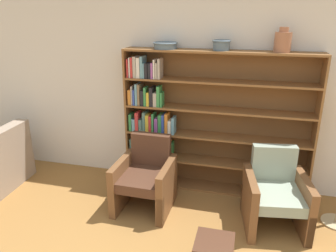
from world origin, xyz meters
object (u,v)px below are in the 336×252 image
bowl_brass (165,45)px  footstool (214,248)px  armchair_leather (146,177)px  bookshelf (196,123)px  armchair_cushioned (275,194)px  vase_tall (283,41)px  bowl_olive (221,44)px

bowl_brass → footstool: (0.85, -1.53, -1.57)m
armchair_leather → bowl_brass: bearing=-97.0°
bookshelf → bowl_brass: bearing=-178.1°
armchair_leather → armchair_cushioned: bearing=-179.1°
armchair_cushioned → bowl_brass: bearing=-32.7°
armchair_leather → vase_tall: bearing=-155.8°
bookshelf → vase_tall: size_ratio=8.64×
bookshelf → armchair_leather: size_ratio=2.76×
bowl_olive → armchair_cushioned: bowl_olive is taller
bookshelf → vase_tall: vase_tall is taller
bookshelf → armchair_cushioned: bearing=-32.2°
bowl_olive → armchair_leather: bearing=-140.9°
bowl_brass → armchair_cushioned: bowl_brass is taller
bowl_brass → footstool: bowl_brass is taller
footstool → armchair_leather: bearing=135.5°
bowl_olive → bookshelf: bearing=177.2°
armchair_leather → armchair_cushioned: (1.48, -0.00, 0.00)m
bowl_olive → armchair_cushioned: bearing=-40.3°
bowl_olive → armchair_cushioned: size_ratio=0.25×
bowl_brass → armchair_leather: bearing=-97.9°
bowl_olive → bowl_brass: bearing=180.0°
bookshelf → armchair_leather: bookshelf is taller
armchair_cushioned → bowl_olive: bearing=-49.2°
footstool → bookshelf: bearing=106.1°
bowl_brass → armchair_leather: (-0.08, -0.61, -1.48)m
bowl_olive → footstool: 2.22m
vase_tall → armchair_cushioned: 1.67m
armchair_leather → footstool: bearing=136.4°
bookshelf → armchair_cushioned: bookshelf is taller
bookshelf → armchair_leather: 0.94m
vase_tall → armchair_cushioned: (0.05, -0.61, -1.56)m
armchair_cushioned → footstool: 1.07m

